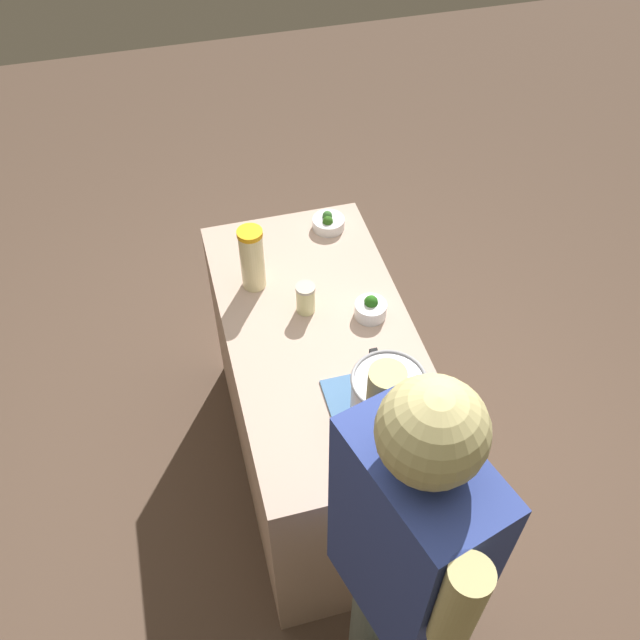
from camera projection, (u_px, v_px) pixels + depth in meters
name	position (u px, v px, depth m)	size (l,w,h in m)	color
ground_plane	(320.00, 464.00, 2.95)	(8.00, 8.00, 0.00)	brown
counter_slab	(320.00, 405.00, 2.62)	(1.25, 0.62, 0.87)	#C2A390
dish_cloth	(385.00, 416.00, 2.06)	(0.36, 0.31, 0.01)	#4D78AA
cooking_pot	(387.00, 397.00, 1.99)	(0.29, 0.22, 0.18)	#B7B7BC
lemonade_pitcher	(252.00, 259.00, 2.36)	(0.09, 0.09, 0.25)	beige
mason_jar	(306.00, 298.00, 2.32)	(0.07, 0.07, 0.11)	beige
broccoli_bowl_front	(371.00, 308.00, 2.32)	(0.11, 0.11, 0.08)	silver
broccoli_bowl_center	(328.00, 223.00, 2.64)	(0.12, 0.12, 0.07)	silver
person_cook	(399.00, 583.00, 1.65)	(0.50, 0.28, 1.71)	slate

